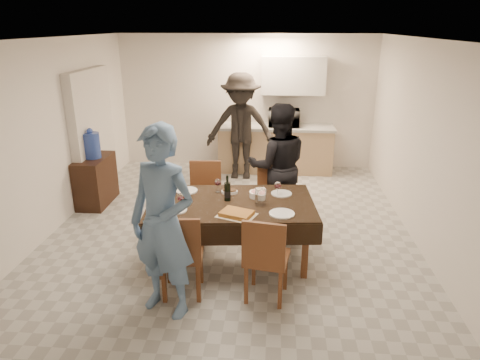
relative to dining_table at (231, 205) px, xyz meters
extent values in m
cube|color=#B0B1AC|center=(-0.09, 0.80, -0.73)|extent=(5.00, 6.00, 0.02)
cube|color=white|center=(-0.09, 0.80, 1.87)|extent=(5.00, 6.00, 0.02)
cube|color=silver|center=(-0.09, 3.80, 0.57)|extent=(5.00, 0.02, 2.60)
cube|color=silver|center=(-0.09, -2.20, 0.57)|extent=(5.00, 0.02, 2.60)
cube|color=silver|center=(-2.59, 0.80, 0.57)|extent=(0.02, 6.00, 2.60)
cube|color=silver|center=(2.41, 0.80, 0.57)|extent=(0.02, 6.00, 2.60)
cube|color=beige|center=(-2.51, 2.00, 0.32)|extent=(0.15, 1.40, 2.10)
cube|color=tan|center=(0.51, 3.48, -0.30)|extent=(2.20, 0.60, 0.86)
cube|color=#A4A49F|center=(0.51, 3.48, 0.15)|extent=(2.24, 0.64, 0.05)
cube|color=silver|center=(0.81, 3.62, 1.12)|extent=(1.20, 0.34, 0.70)
cube|color=black|center=(0.00, 0.00, 0.01)|extent=(2.07, 1.33, 0.04)
cube|color=brown|center=(0.00, 0.00, -0.37)|extent=(0.07, 0.07, 0.73)
cube|color=brown|center=(-0.45, -0.75, -0.26)|extent=(0.48, 0.48, 0.05)
cube|color=brown|center=(-0.45, -0.95, 0.00)|extent=(0.44, 0.08, 0.47)
cube|color=brown|center=(0.45, -0.75, -0.26)|extent=(0.51, 0.51, 0.05)
cube|color=brown|center=(0.45, -0.95, 0.00)|extent=(0.44, 0.11, 0.47)
cube|color=brown|center=(-0.45, 0.75, -0.26)|extent=(0.47, 0.47, 0.05)
cube|color=brown|center=(-0.45, 0.55, 0.00)|extent=(0.44, 0.07, 0.47)
cube|color=brown|center=(0.45, 0.75, -0.27)|extent=(0.51, 0.51, 0.05)
cube|color=brown|center=(0.45, 0.55, -0.01)|extent=(0.44, 0.12, 0.47)
cube|color=black|center=(-2.37, 1.58, -0.35)|extent=(0.42, 0.84, 0.78)
cylinder|color=#3351B8|center=(-2.37, 1.58, 0.24)|extent=(0.27, 0.27, 0.40)
cylinder|color=white|center=(0.35, -0.05, 0.13)|extent=(0.13, 0.13, 0.20)
cube|color=#B37234|center=(0.10, -0.38, 0.06)|extent=(0.48, 0.42, 0.05)
cylinder|color=white|center=(0.30, 0.18, 0.07)|extent=(0.19, 0.19, 0.07)
cylinder|color=white|center=(-0.05, 0.28, 0.05)|extent=(0.19, 0.19, 0.03)
cylinder|color=white|center=(-0.60, -0.30, 0.04)|extent=(0.25, 0.25, 0.01)
cylinder|color=white|center=(0.60, -0.30, 0.04)|extent=(0.29, 0.29, 0.02)
cylinder|color=white|center=(-0.60, 0.30, 0.04)|extent=(0.28, 0.28, 0.02)
cylinder|color=white|center=(0.60, 0.30, 0.04)|extent=(0.26, 0.26, 0.01)
imported|color=silver|center=(0.66, 3.48, 0.34)|extent=(0.59, 0.40, 0.32)
imported|color=#5A7DA8|center=(-0.55, -1.05, 0.24)|extent=(0.83, 0.69, 1.94)
imported|color=black|center=(0.55, 1.05, 0.16)|extent=(0.94, 0.78, 1.78)
imported|color=black|center=(-0.13, 3.03, 0.25)|extent=(1.27, 0.73, 1.96)
camera|label=1|loc=(0.50, -4.68, 2.04)|focal=32.00mm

